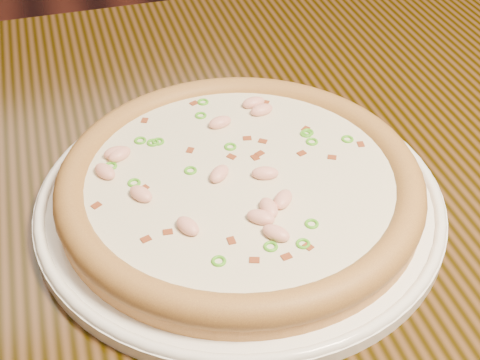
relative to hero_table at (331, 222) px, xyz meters
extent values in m
cube|color=black|center=(0.00, 0.00, 0.08)|extent=(1.20, 0.80, 0.04)
cylinder|color=white|center=(-0.12, -0.05, 0.10)|extent=(0.37, 0.37, 0.01)
torus|color=white|center=(-0.12, -0.05, 0.11)|extent=(0.37, 0.37, 0.01)
cylinder|color=tan|center=(-0.12, -0.05, 0.12)|extent=(0.32, 0.32, 0.02)
torus|color=#AB8133|center=(-0.12, -0.05, 0.13)|extent=(0.33, 0.33, 0.03)
cylinder|color=silver|center=(-0.12, -0.05, 0.13)|extent=(0.28, 0.28, 0.00)
ellipsoid|color=#F2B29E|center=(-0.10, -0.06, 0.14)|extent=(0.03, 0.02, 0.01)
ellipsoid|color=#F2B29E|center=(-0.10, -0.09, 0.14)|extent=(0.03, 0.03, 0.01)
ellipsoid|color=#F2B29E|center=(-0.23, -0.01, 0.14)|extent=(0.02, 0.03, 0.01)
ellipsoid|color=#F2B29E|center=(-0.07, 0.05, 0.14)|extent=(0.03, 0.02, 0.01)
ellipsoid|color=#F2B29E|center=(-0.11, -0.13, 0.14)|extent=(0.03, 0.03, 0.01)
ellipsoid|color=#F2B29E|center=(-0.14, -0.05, 0.14)|extent=(0.03, 0.03, 0.01)
ellipsoid|color=#F2B29E|center=(-0.07, 0.04, 0.14)|extent=(0.03, 0.02, 0.01)
ellipsoid|color=#F2B29E|center=(-0.22, 0.01, 0.14)|extent=(0.03, 0.02, 0.01)
ellipsoid|color=#F2B29E|center=(-0.22, 0.01, 0.14)|extent=(0.03, 0.02, 0.01)
ellipsoid|color=#F2B29E|center=(-0.12, 0.03, 0.14)|extent=(0.03, 0.02, 0.01)
ellipsoid|color=#F2B29E|center=(-0.21, -0.05, 0.14)|extent=(0.02, 0.03, 0.01)
ellipsoid|color=#F2B29E|center=(-0.12, -0.11, 0.14)|extent=(0.03, 0.03, 0.01)
ellipsoid|color=#F2B29E|center=(-0.18, -0.10, 0.14)|extent=(0.02, 0.03, 0.01)
ellipsoid|color=#F2B29E|center=(-0.11, -0.10, 0.14)|extent=(0.01, 0.02, 0.01)
cube|color=maroon|center=(-0.13, 0.08, 0.13)|extent=(0.01, 0.01, 0.00)
cube|color=maroon|center=(-0.11, -0.16, 0.13)|extent=(0.01, 0.01, 0.00)
cube|color=maroon|center=(-0.15, 0.00, 0.13)|extent=(0.01, 0.01, 0.00)
cube|color=maroon|center=(-0.06, 0.06, 0.13)|extent=(0.01, 0.01, 0.00)
cube|color=maroon|center=(-0.10, -0.03, 0.13)|extent=(0.01, 0.01, 0.00)
cube|color=maroon|center=(-0.10, 0.00, 0.13)|extent=(0.01, 0.01, 0.00)
cube|color=maroon|center=(-0.20, -0.10, 0.13)|extent=(0.01, 0.01, 0.00)
cube|color=maroon|center=(-0.06, -0.04, 0.13)|extent=(0.01, 0.01, 0.00)
cube|color=maroon|center=(-0.14, -0.15, 0.13)|extent=(0.01, 0.01, 0.00)
cube|color=maroon|center=(-0.20, -0.04, 0.13)|extent=(0.01, 0.01, 0.00)
cube|color=maroon|center=(-0.12, -0.02, 0.13)|extent=(0.01, 0.01, 0.00)
cube|color=maroon|center=(-0.08, -0.01, 0.13)|extent=(0.01, 0.01, 0.00)
cube|color=maroon|center=(-0.19, 0.06, 0.13)|extent=(0.01, 0.01, 0.00)
cube|color=maroon|center=(-0.21, -0.11, 0.13)|extent=(0.01, 0.01, 0.00)
cube|color=maroon|center=(-0.04, 0.00, 0.13)|extent=(0.01, 0.01, 0.00)
cube|color=maroon|center=(-0.25, -0.05, 0.13)|extent=(0.01, 0.01, 0.00)
cube|color=maroon|center=(-0.03, -0.05, 0.13)|extent=(0.01, 0.01, 0.00)
cube|color=maroon|center=(-0.09, -0.02, 0.13)|extent=(0.01, 0.01, 0.00)
cube|color=maroon|center=(0.00, -0.04, 0.13)|extent=(0.01, 0.01, 0.00)
cube|color=maroon|center=(-0.09, -0.15, 0.13)|extent=(0.01, 0.01, 0.00)
cube|color=maroon|center=(-0.15, -0.13, 0.13)|extent=(0.01, 0.01, 0.00)
torus|color=#46A81F|center=(-0.19, 0.02, 0.13)|extent=(0.02, 0.02, 0.00)
torus|color=#46A81F|center=(-0.12, -0.01, 0.13)|extent=(0.02, 0.02, 0.00)
torus|color=#46A81F|center=(-0.16, -0.03, 0.13)|extent=(0.02, 0.02, 0.00)
torus|color=#46A81F|center=(-0.17, -0.15, 0.13)|extent=(0.02, 0.02, 0.00)
torus|color=#46A81F|center=(-0.23, 0.00, 0.13)|extent=(0.02, 0.02, 0.00)
torus|color=#46A81F|center=(-0.20, 0.03, 0.13)|extent=(0.02, 0.02, 0.00)
torus|color=#46A81F|center=(-0.01, -0.03, 0.13)|extent=(0.02, 0.02, 0.00)
torus|color=#46A81F|center=(-0.13, 0.05, 0.13)|extent=(0.02, 0.02, 0.00)
torus|color=#46A81F|center=(-0.04, -0.01, 0.13)|extent=(0.01, 0.01, 0.00)
torus|color=#46A81F|center=(-0.12, 0.07, 0.13)|extent=(0.01, 0.01, 0.00)
torus|color=#46A81F|center=(-0.04, -0.02, 0.13)|extent=(0.02, 0.02, 0.00)
torus|color=#46A81F|center=(-0.10, -0.15, 0.13)|extent=(0.02, 0.02, 0.00)
torus|color=#46A81F|center=(-0.08, -0.13, 0.13)|extent=(0.01, 0.01, 0.00)
torus|color=#46A81F|center=(-0.21, -0.03, 0.13)|extent=(0.02, 0.02, 0.00)
torus|color=#46A81F|center=(-0.04, -0.01, 0.13)|extent=(0.02, 0.02, 0.00)
torus|color=#46A81F|center=(-0.18, 0.02, 0.13)|extent=(0.01, 0.01, 0.00)
torus|color=#46A81F|center=(-0.12, -0.14, 0.13)|extent=(0.02, 0.02, 0.00)
camera|label=1|loc=(-0.25, -0.49, 0.51)|focal=50.00mm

